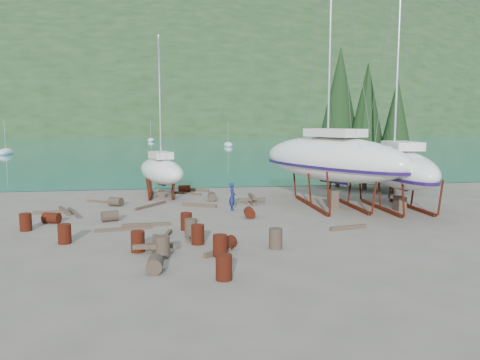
{
  "coord_description": "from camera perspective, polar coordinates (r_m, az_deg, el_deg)",
  "views": [
    {
      "loc": [
        -2.82,
        -23.07,
        5.4
      ],
      "look_at": [
        1.1,
        3.0,
        2.13
      ],
      "focal_mm": 35.0,
      "sensor_mm": 36.0,
      "label": 1
    }
  ],
  "objects": [
    {
      "name": "moored_boat_far",
      "position": [
        133.27,
        -10.8,
        4.79
      ],
      "size": [
        2.0,
        5.0,
        6.05
      ],
      "color": "white",
      "rests_on": "ground"
    },
    {
      "name": "timber_7",
      "position": [
        19.43,
        -2.78,
        -8.8
      ],
      "size": [
        1.23,
        1.06,
        0.17
      ],
      "primitive_type": "cube",
      "rotation": [
        0.0,
        0.0,
        2.26
      ],
      "color": "brown",
      "rests_on": "ground"
    },
    {
      "name": "drum_8",
      "position": [
        25.76,
        -24.67,
        -4.68
      ],
      "size": [
        0.58,
        0.58,
        0.88
      ],
      "primitive_type": "cylinder",
      "color": "#5D1C0F",
      "rests_on": "ground"
    },
    {
      "name": "drum_16",
      "position": [
        19.14,
        -9.44,
        -8.04
      ],
      "size": [
        0.58,
        0.58,
        0.88
      ],
      "primitive_type": "cylinder",
      "color": "#2D2823",
      "rests_on": "ground"
    },
    {
      "name": "drum_15",
      "position": [
        26.62,
        -15.57,
        -4.26
      ],
      "size": [
        1.02,
        0.84,
        0.58
      ],
      "primitive_type": "cylinder",
      "rotation": [
        1.57,
        0.0,
        1.9
      ],
      "color": "#2D2823",
      "rests_on": "ground"
    },
    {
      "name": "drum_9",
      "position": [
        31.32,
        -14.91,
        -2.56
      ],
      "size": [
        1.05,
        0.96,
        0.58
      ],
      "primitive_type": "cylinder",
      "rotation": [
        1.57,
        0.0,
        1.01
      ],
      "color": "#2D2823",
      "rests_on": "ground"
    },
    {
      "name": "drum_3",
      "position": [
        16.34,
        -1.97,
        -10.59
      ],
      "size": [
        0.58,
        0.58,
        0.88
      ],
      "primitive_type": "cylinder",
      "color": "#5D1C0F",
      "rests_on": "ground"
    },
    {
      "name": "drum_17",
      "position": [
        22.24,
        -6.01,
        -5.85
      ],
      "size": [
        0.58,
        0.58,
        0.88
      ],
      "primitive_type": "cylinder",
      "color": "#2D2823",
      "rests_on": "ground"
    },
    {
      "name": "timber_3",
      "position": [
        22.64,
        -6.38,
        -6.57
      ],
      "size": [
        0.24,
        2.84,
        0.15
      ],
      "primitive_type": "cube",
      "rotation": [
        0.0,
        0.0,
        3.11
      ],
      "color": "brown",
      "rests_on": "ground"
    },
    {
      "name": "timber_pile_aft",
      "position": [
        31.04,
        1.48,
        -2.39
      ],
      "size": [
        1.8,
        1.8,
        0.6
      ],
      "color": "brown",
      "rests_on": "ground"
    },
    {
      "name": "timber_11",
      "position": [
        24.27,
        -14.06,
        -5.81
      ],
      "size": [
        2.74,
        0.6,
        0.15
      ],
      "primitive_type": "cube",
      "rotation": [
        0.0,
        0.0,
        1.73
      ],
      "color": "brown",
      "rests_on": "ground"
    },
    {
      "name": "timber_1",
      "position": [
        24.41,
        13.07,
        -5.66
      ],
      "size": [
        2.07,
        0.63,
        0.19
      ],
      "primitive_type": "cube",
      "rotation": [
        0.0,
        0.0,
        1.79
      ],
      "color": "brown",
      "rests_on": "ground"
    },
    {
      "name": "small_sailboat_shore",
      "position": [
        34.56,
        -9.59,
        1.17
      ],
      "size": [
        4.45,
        7.58,
        11.56
      ],
      "rotation": [
        0.0,
        0.0,
        0.32
      ],
      "color": "white",
      "rests_on": "ground"
    },
    {
      "name": "ground",
      "position": [
        23.86,
        -1.55,
        -6.01
      ],
      "size": [
        600.0,
        600.0,
        0.0
      ],
      "primitive_type": "plane",
      "color": "#665A50",
      "rests_on": "ground"
    },
    {
      "name": "timber_9",
      "position": [
        35.44,
        -6.57,
        -1.62
      ],
      "size": [
        2.23,
        1.56,
        0.15
      ],
      "primitive_type": "cube",
      "rotation": [
        0.0,
        0.0,
        0.98
      ],
      "color": "brown",
      "rests_on": "ground"
    },
    {
      "name": "large_sailboat_near",
      "position": [
        30.46,
        11.0,
        2.62
      ],
      "size": [
        8.39,
        12.62,
        19.29
      ],
      "rotation": [
        0.0,
        0.0,
        0.43
      ],
      "color": "white",
      "rests_on": "ground"
    },
    {
      "name": "timber_15",
      "position": [
        29.39,
        -19.59,
        -3.78
      ],
      "size": [
        1.29,
        3.1,
        0.15
      ],
      "primitive_type": "cube",
      "rotation": [
        0.0,
        0.0,
        0.36
      ],
      "color": "brown",
      "rests_on": "ground"
    },
    {
      "name": "drum_10",
      "position": [
        20.98,
        -5.16,
        -6.63
      ],
      "size": [
        0.58,
        0.58,
        0.88
      ],
      "primitive_type": "cylinder",
      "color": "#5D1C0F",
      "rests_on": "ground"
    },
    {
      "name": "drum_11",
      "position": [
        32.34,
        -3.46,
        -2.03
      ],
      "size": [
        0.63,
        0.91,
        0.58
      ],
      "primitive_type": "cylinder",
      "rotation": [
        1.57,
        0.0,
        3.09
      ],
      "color": "#2D2823",
      "rests_on": "ground"
    },
    {
      "name": "moored_boat_left",
      "position": [
        87.55,
        -26.65,
        3.04
      ],
      "size": [
        2.0,
        5.0,
        6.05
      ],
      "color": "white",
      "rests_on": "ground"
    },
    {
      "name": "cypress_mid_right",
      "position": [
        37.1,
        18.51,
        5.97
      ],
      "size": [
        3.06,
        3.06,
        8.5
      ],
      "color": "black",
      "rests_on": "ground"
    },
    {
      "name": "bay_water",
      "position": [
        338.13,
        -8.11,
        6.08
      ],
      "size": [
        700.0,
        700.0,
        0.0
      ],
      "primitive_type": "plane",
      "color": "#177573",
      "rests_on": "ground"
    },
    {
      "name": "cypress_far_right",
      "position": [
        40.45,
        18.5,
        6.44
      ],
      "size": [
        3.24,
        3.24,
        9.0
      ],
      "color": "black",
      "rests_on": "ground"
    },
    {
      "name": "worker",
      "position": [
        28.64,
        -0.94,
        -2.04
      ],
      "size": [
        0.54,
        0.71,
        1.73
      ],
      "primitive_type": "imported",
      "rotation": [
        0.0,
        0.0,
        1.35
      ],
      "color": "navy",
      "rests_on": "ground"
    },
    {
      "name": "drum_0",
      "position": [
        22.43,
        -20.6,
        -6.16
      ],
      "size": [
        0.58,
        0.58,
        0.88
      ],
      "primitive_type": "cylinder",
      "color": "#5D1C0F",
      "rests_on": "ground"
    },
    {
      "name": "cypress_back_left",
      "position": [
        39.58,
        12.03,
        8.74
      ],
      "size": [
        4.14,
        4.14,
        11.5
      ],
      "color": "black",
      "rests_on": "ground"
    },
    {
      "name": "large_sailboat_far",
      "position": [
        30.52,
        18.65,
        1.42
      ],
      "size": [
        3.95,
        10.26,
        15.84
      ],
      "rotation": [
        0.0,
        0.0,
        -0.11
      ],
      "color": "white",
      "rests_on": "ground"
    },
    {
      "name": "drum_6",
      "position": [
        26.61,
        1.16,
        -4.0
      ],
      "size": [
        0.62,
        0.91,
        0.58
      ],
      "primitive_type": "cylinder",
      "rotation": [
        1.57,
        0.0,
        -0.05
      ],
      "color": "#5D1C0F",
      "rests_on": "ground"
    },
    {
      "name": "drum_13",
      "position": [
        20.17,
        -12.35,
        -7.32
      ],
      "size": [
        0.58,
        0.58,
        0.88
      ],
      "primitive_type": "cylinder",
      "color": "#5D1C0F",
      "rests_on": "ground"
    },
    {
      "name": "drum_5",
      "position": [
        20.26,
        4.37,
        -7.12
      ],
      "size": [
        0.58,
        0.58,
        0.88
      ],
      "primitive_type": "cylinder",
      "color": "#2D2823",
      "rests_on": "ground"
    },
    {
      "name": "far_house_center",
      "position": [
        213.78,
        -13.23,
        6.22
      ],
      "size": [
        6.6,
        5.6,
        5.6
      ],
      "color": "beige",
      "rests_on": "ground"
    },
    {
      "name": "drum_12",
      "position": [
        19.99,
        -1.72,
        -7.74
      ],
      "size": [
        1.01,
        1.05,
        0.58
      ],
      "primitive_type": "cylinder",
      "rotation": [
        1.57,
        0.0,
        2.44
      ],
      "color": "#5D1C0F",
      "rests_on": "ground"
    },
    {
      "name": "timber_8",
      "position": [
        30.16,
        -4.99,
        -3.09
      ],
      "size": [
        2.17,
        1.1,
        0.19
      ],
      "primitive_type": "cube",
      "rotation": [
        0.0,
        0.0,
        1.16
      ],
      "color": "brown",
      "rests_on": "ground"
    },
    {
      "name": "drum_1",
      "position": [
        17.44,
        -10.32,
        -10.08
      ],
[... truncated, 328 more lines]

